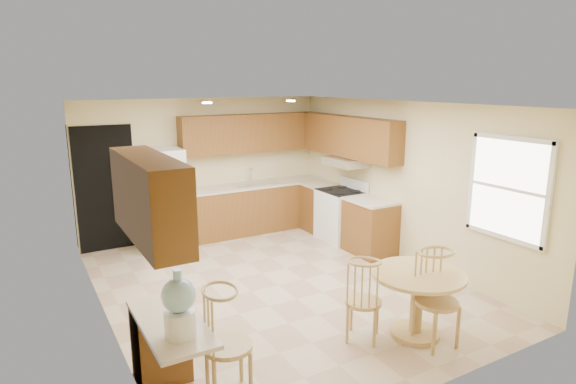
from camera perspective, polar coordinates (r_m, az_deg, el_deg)
floor at (r=6.86m, az=-1.16°, el=-10.99°), size 5.50×5.50×0.00m
ceiling at (r=6.28m, az=-1.26°, el=10.35°), size 4.50×5.50×0.02m
wall_back at (r=8.92m, az=-9.77°, el=2.86°), size 4.50×0.02×2.50m
wall_front at (r=4.36m, az=16.68°, el=-8.24°), size 4.50×0.02×2.50m
wall_left at (r=5.76m, az=-21.26°, el=-3.41°), size 0.02×5.50×2.50m
wall_right at (r=7.77m, az=13.50°, el=1.20°), size 0.02×5.50×2.50m
doorway at (r=8.51m, az=-20.79°, el=0.34°), size 0.90×0.02×2.10m
base_cab_back at (r=9.16m, az=-3.78°, el=-1.93°), size 2.75×0.60×0.87m
counter_back at (r=9.05m, az=-3.82°, el=0.85°), size 2.75×0.63×0.04m
base_cab_right_a at (r=9.18m, az=3.91°, el=-1.90°), size 0.60×0.59×0.87m
counter_right_a at (r=9.07m, az=3.95°, el=0.88°), size 0.63×0.59×0.04m
base_cab_right_b at (r=8.06m, az=9.68°, el=-4.18°), size 0.60×0.80×0.87m
counter_right_b at (r=7.94m, az=9.81°, el=-1.04°), size 0.63×0.80×0.04m
upper_cab_back at (r=9.02m, az=-4.30°, el=6.98°), size 2.75×0.33×0.70m
upper_cab_right at (r=8.48m, az=7.26°, el=6.53°), size 0.33×2.42×0.70m
upper_cab_left at (r=4.12m, az=-16.11°, el=-0.71°), size 0.33×1.40×0.70m
sink at (r=9.03m, az=-3.97°, el=0.97°), size 0.78×0.44×0.01m
range_hood at (r=8.46m, az=6.84°, el=3.59°), size 0.50×0.76×0.14m
desk_pedestal at (r=4.94m, az=-14.82°, el=-16.94°), size 0.48×0.42×0.72m
desk_top at (r=4.43m, az=-13.76°, el=-14.82°), size 0.50×1.20×0.04m
window at (r=6.52m, az=24.65°, el=0.39°), size 0.06×1.12×1.30m
can_light_a at (r=7.16m, az=-9.56°, el=10.39°), size 0.14×0.14×0.02m
can_light_b at (r=7.76m, az=0.32°, el=10.75°), size 0.14×0.14×0.02m
refrigerator at (r=8.39m, az=-14.91°, el=-0.81°), size 0.75×0.73×1.70m
stove at (r=8.62m, az=6.27°, el=-2.69°), size 0.65×0.76×1.09m
dining_table at (r=5.60m, az=15.05°, el=-11.67°), size 1.02×1.02×0.76m
chair_table_a at (r=5.34m, az=9.56°, el=-11.87°), size 0.41×0.50×0.92m
chair_table_b at (r=5.37m, az=18.11°, el=-11.36°), size 0.46×0.46×1.04m
chair_desk at (r=4.38m, az=-6.70°, el=-16.68°), size 0.45×0.59×1.02m
water_crock at (r=4.05m, az=-12.78°, el=-13.08°), size 0.28×0.28×0.57m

